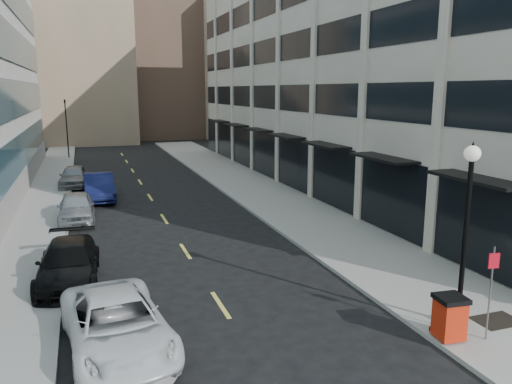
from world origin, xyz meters
TOP-DOWN VIEW (x-y plane):
  - sidewalk_right at (7.50, 20.00)m, footprint 5.00×80.00m
  - sidewalk_left at (-6.50, 20.00)m, footprint 3.00×80.00m
  - building_right at (16.94, 26.99)m, footprint 15.30×46.50m
  - skyline_tan_near at (-4.00, 68.00)m, footprint 14.00×18.00m
  - skyline_brown at (8.00, 72.00)m, footprint 12.00×16.00m
  - skyline_tan_far at (-14.00, 78.00)m, footprint 12.00×14.00m
  - skyline_stone at (18.00, 66.00)m, footprint 10.00×14.00m
  - grate_far at (7.60, 3.80)m, footprint 1.40×1.00m
  - road_centerline at (0.00, 17.00)m, footprint 0.15×68.20m
  - traffic_signal at (-5.50, 48.00)m, footprint 0.66×0.66m
  - car_white_van at (-3.44, 6.00)m, footprint 3.16×5.82m
  - car_black_pickup at (-4.80, 11.75)m, footprint 2.42×5.33m
  - car_silver_sedan at (-4.58, 21.00)m, footprint 1.93×4.69m
  - car_blue_sedan at (-3.20, 26.29)m, footprint 1.88×5.24m
  - car_grey_sedan at (-4.80, 31.59)m, footprint 2.34×4.84m
  - trash_bin at (5.40, 3.37)m, footprint 0.86×0.93m
  - lamppost at (6.29, 4.00)m, footprint 0.46×0.46m
  - sign_post at (6.40, 2.99)m, footprint 0.32×0.09m

SIDE VIEW (x-z plane):
  - road_centerline at x=0.00m, z-range 0.00..0.01m
  - sidewalk_right at x=7.50m, z-range 0.00..0.15m
  - sidewalk_left at x=-6.50m, z-range 0.00..0.15m
  - grate_far at x=7.60m, z-range 0.15..0.16m
  - car_black_pickup at x=-4.80m, z-range 0.00..1.51m
  - car_white_van at x=-3.44m, z-range 0.00..1.55m
  - car_silver_sedan at x=-4.58m, z-range 0.00..1.59m
  - car_grey_sedan at x=-4.80m, z-range 0.00..1.59m
  - trash_bin at x=5.40m, z-range 0.20..1.49m
  - car_blue_sedan at x=-3.20m, z-range 0.00..1.72m
  - sign_post at x=6.40m, z-range 0.51..3.25m
  - lamppost at x=6.29m, z-range 0.63..6.15m
  - traffic_signal at x=-5.50m, z-range 2.23..9.21m
  - building_right at x=16.94m, z-range -0.13..18.12m
  - skyline_stone at x=18.00m, z-range 0.00..20.00m
  - skyline_tan_far at x=-14.00m, z-range 0.00..22.00m
  - skyline_tan_near at x=-4.00m, z-range 0.00..28.00m
  - skyline_brown at x=8.00m, z-range 0.00..34.00m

